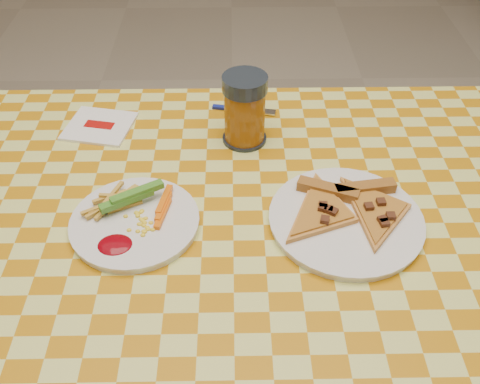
# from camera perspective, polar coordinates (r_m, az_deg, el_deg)

# --- Properties ---
(table) EXTENTS (1.28, 0.88, 0.76)m
(table) POSITION_cam_1_polar(r_m,az_deg,el_deg) (0.96, -0.69, -6.64)
(table) COLOR silver
(table) RESTS_ON ground
(plate_left) EXTENTS (0.26, 0.26, 0.01)m
(plate_left) POSITION_cam_1_polar(r_m,az_deg,el_deg) (0.92, -11.13, -3.29)
(plate_left) COLOR white
(plate_left) RESTS_ON table
(plate_right) EXTENTS (0.31, 0.31, 0.01)m
(plate_right) POSITION_cam_1_polar(r_m,az_deg,el_deg) (0.92, 11.19, -3.03)
(plate_right) COLOR white
(plate_right) RESTS_ON table
(fries_veggies) EXTENTS (0.17, 0.16, 0.04)m
(fries_veggies) POSITION_cam_1_polar(r_m,az_deg,el_deg) (0.92, -11.67, -1.91)
(fries_veggies) COLOR gold
(fries_veggies) RESTS_ON plate_left
(pizza_slices) EXTENTS (0.27, 0.24, 0.02)m
(pizza_slices) POSITION_cam_1_polar(r_m,az_deg,el_deg) (0.92, 11.38, -1.70)
(pizza_slices) COLOR #D98443
(pizza_slices) RESTS_ON plate_right
(drink_glass) EXTENTS (0.09, 0.09, 0.14)m
(drink_glass) POSITION_cam_1_polar(r_m,az_deg,el_deg) (1.05, 0.50, 8.72)
(drink_glass) COLOR black
(drink_glass) RESTS_ON table
(napkin) EXTENTS (0.15, 0.14, 0.01)m
(napkin) POSITION_cam_1_polar(r_m,az_deg,el_deg) (1.16, -14.76, 6.82)
(napkin) COLOR white
(napkin) RESTS_ON table
(fork) EXTENTS (0.14, 0.04, 0.01)m
(fork) POSITION_cam_1_polar(r_m,az_deg,el_deg) (1.17, 0.51, 8.77)
(fork) COLOR navy
(fork) RESTS_ON table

